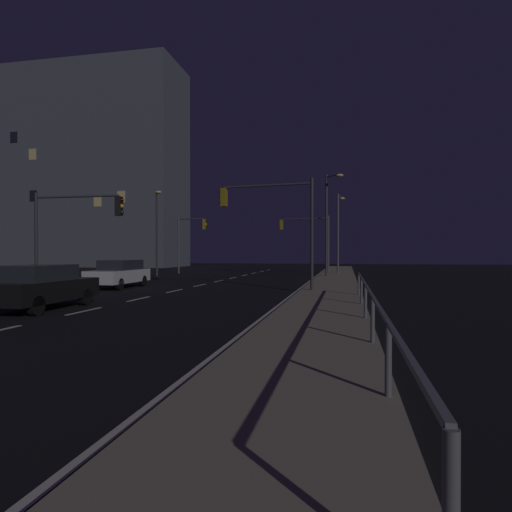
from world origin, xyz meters
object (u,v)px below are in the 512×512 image
(street_lamp_median, at_px, (339,226))
(street_lamp_corner, at_px, (157,225))
(traffic_light_near_left, at_px, (270,211))
(street_lamp_across_street, at_px, (329,216))
(car, at_px, (41,286))
(traffic_light_overhead_east, at_px, (75,220))
(traffic_light_mid_right, at_px, (191,234))
(building_distant, at_px, (98,169))
(traffic_light_mid_left, at_px, (306,232))
(car_oncoming, at_px, (119,273))

(street_lamp_median, distance_m, street_lamp_corner, 15.99)
(traffic_light_near_left, bearing_deg, street_lamp_across_street, 79.16)
(traffic_light_near_left, bearing_deg, car, -127.44)
(traffic_light_near_left, xyz_separation_m, traffic_light_overhead_east, (-9.57, -2.30, -0.48))
(traffic_light_mid_right, bearing_deg, building_distant, 138.88)
(traffic_light_mid_left, height_order, traffic_light_mid_right, traffic_light_mid_left)
(car_oncoming, height_order, street_lamp_across_street, street_lamp_across_street)
(traffic_light_near_left, distance_m, traffic_light_mid_right, 20.17)
(car, height_order, building_distant, building_distant)
(street_lamp_median, bearing_deg, traffic_light_mid_right, -175.73)
(building_distant, bearing_deg, car_oncoming, -56.95)
(car, relative_size, street_lamp_corner, 0.63)
(traffic_light_mid_right, height_order, street_lamp_median, street_lamp_median)
(traffic_light_mid_left, bearing_deg, street_lamp_corner, -145.36)
(traffic_light_overhead_east, distance_m, traffic_light_mid_left, 24.32)
(car, height_order, traffic_light_overhead_east, traffic_light_overhead_east)
(car_oncoming, distance_m, street_lamp_median, 21.51)
(car, bearing_deg, car_oncoming, 103.08)
(car, distance_m, street_lamp_across_street, 23.63)
(traffic_light_near_left, xyz_separation_m, street_lamp_across_street, (2.45, 12.82, 0.77))
(street_lamp_corner, distance_m, building_distant, 32.00)
(car_oncoming, bearing_deg, traffic_light_near_left, -4.09)
(traffic_light_mid_left, relative_size, street_lamp_across_street, 0.67)
(car_oncoming, distance_m, traffic_light_overhead_east, 4.13)
(street_lamp_median, xyz_separation_m, street_lamp_corner, (-14.74, -6.20, -0.13))
(car_oncoming, distance_m, traffic_light_mid_right, 16.90)
(traffic_light_overhead_east, bearing_deg, traffic_light_mid_left, 66.75)
(traffic_light_near_left, height_order, traffic_light_overhead_east, traffic_light_near_left)
(street_lamp_corner, bearing_deg, street_lamp_median, 22.81)
(car_oncoming, xyz_separation_m, traffic_light_near_left, (8.76, -0.63, 3.28))
(traffic_light_overhead_east, xyz_separation_m, building_distant, (-21.71, 37.55, 10.46))
(traffic_light_overhead_east, bearing_deg, traffic_light_mid_right, 92.98)
(car, distance_m, street_lamp_corner, 21.50)
(traffic_light_near_left, height_order, traffic_light_mid_right, traffic_light_near_left)
(traffic_light_mid_left, relative_size, traffic_light_mid_right, 0.99)
(car_oncoming, bearing_deg, traffic_light_mid_right, 96.28)
(street_lamp_across_street, distance_m, building_distant, 41.54)
(traffic_light_near_left, distance_m, street_lamp_corner, 16.70)
(car, bearing_deg, building_distant, 119.35)
(car, xyz_separation_m, traffic_light_overhead_east, (-2.96, 6.33, 2.80))
(traffic_light_mid_right, height_order, building_distant, building_distant)
(traffic_light_mid_right, relative_size, building_distant, 0.19)
(traffic_light_overhead_east, relative_size, traffic_light_mid_left, 0.95)
(street_lamp_corner, bearing_deg, car_oncoming, -75.92)
(traffic_light_mid_left, xyz_separation_m, street_lamp_corner, (-11.64, -8.04, 0.31))
(car, height_order, street_lamp_median, street_lamp_median)
(car_oncoming, relative_size, traffic_light_overhead_east, 0.88)
(car, xyz_separation_m, traffic_light_mid_right, (-3.97, 25.80, 2.92))
(traffic_light_overhead_east, bearing_deg, street_lamp_corner, 98.13)
(street_lamp_corner, bearing_deg, car, -76.37)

